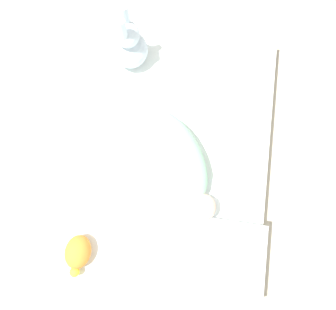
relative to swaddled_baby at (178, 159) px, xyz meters
The scene contains 7 objects.
ground_plane 0.31m from the swaddled_baby, 107.10° to the right, with size 12.00×12.00×0.00m, color #B2A893.
bed_mattress 0.21m from the swaddled_baby, 107.10° to the right, with size 1.40×0.93×0.22m.
burp_cloth 0.22m from the swaddled_baby, 33.73° to the left, with size 0.23×0.14×0.02m.
swaddled_baby is the anchor object (origin of this frame).
pillow 0.46m from the swaddled_baby, 32.75° to the left, with size 0.34×0.29×0.07m.
bunny_plush 0.55m from the swaddled_baby, 149.00° to the right, with size 0.16×0.16×0.33m.
turtle_plush 0.55m from the swaddled_baby, 38.95° to the right, with size 0.16×0.10×0.09m.
Camera 1 is at (0.31, 0.08, 1.62)m, focal length 35.00 mm.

